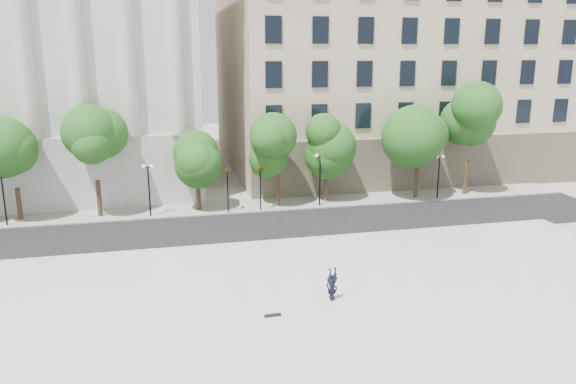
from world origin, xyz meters
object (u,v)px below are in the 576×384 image
object	(u,v)px
person_lying	(332,296)
skateboard	(273,315)
traffic_light_west	(227,168)
traffic_light_east	(260,167)

from	to	relation	value
person_lying	skateboard	xyz separation A→B (m)	(-3.27, -1.07, -0.19)
traffic_light_west	skateboard	bearing A→B (deg)	-90.87
person_lying	skateboard	world-z (taller)	person_lying
traffic_light_east	person_lying	world-z (taller)	traffic_light_east
traffic_light_east	person_lying	bearing A→B (deg)	-88.89
traffic_light_east	traffic_light_west	bearing A→B (deg)	180.00
traffic_light_west	person_lying	bearing A→B (deg)	-80.66
traffic_light_east	person_lying	distance (m)	18.35
traffic_light_west	traffic_light_east	distance (m)	2.62
person_lying	skateboard	bearing A→B (deg)	-171.34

